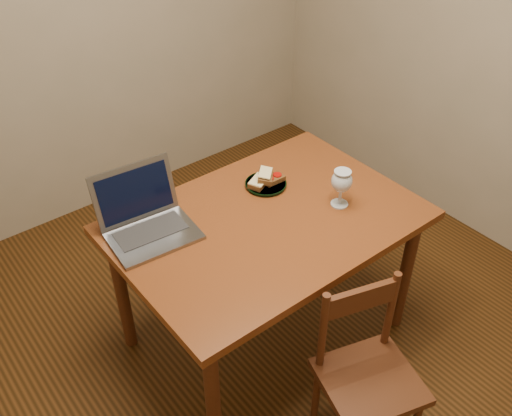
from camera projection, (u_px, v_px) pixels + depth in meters
floor at (262, 343)px, 2.88m from camera, size 3.20×3.20×0.02m
back_wall at (76, 0)px, 3.08m from camera, size 3.20×0.02×2.60m
right_wall at (511, 16)px, 2.88m from camera, size 0.02×3.20×2.60m
table at (267, 234)px, 2.52m from camera, size 1.30×0.90×0.74m
chair at (368, 369)px, 2.22m from camera, size 0.46×0.45×0.40m
plate at (266, 184)px, 2.66m from camera, size 0.20×0.20×0.02m
sandwich_cheese at (259, 182)px, 2.64m from camera, size 0.13×0.10×0.03m
sandwich_tomato at (273, 178)px, 2.66m from camera, size 0.11×0.06×0.03m
sandwich_top at (265, 176)px, 2.64m from camera, size 0.12×0.12×0.03m
milk_glass at (341, 188)px, 2.50m from camera, size 0.09×0.09×0.18m
laptop at (145, 216)px, 2.38m from camera, size 0.38×0.36×0.26m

